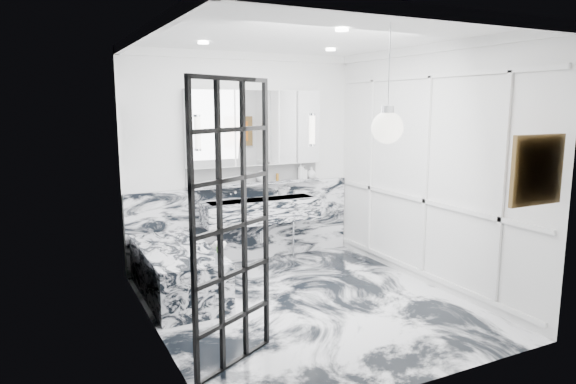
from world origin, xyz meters
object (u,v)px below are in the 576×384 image
bathtub (177,272)px  crittall_door (232,227)px  mirror_cabinet (255,128)px  trough_sink (261,210)px

bathtub → crittall_door: bearing=-89.3°
mirror_cabinet → crittall_door: bearing=-116.9°
trough_sink → mirror_cabinet: bearing=90.0°
crittall_door → mirror_cabinet: (1.30, 2.57, 0.66)m
crittall_door → mirror_cabinet: 2.95m
trough_sink → mirror_cabinet: 1.10m
trough_sink → bathtub: (-1.33, -0.66, -0.45)m
trough_sink → mirror_cabinet: (-0.00, 0.17, 1.09)m
bathtub → trough_sink: bearing=26.5°
crittall_door → bathtub: crittall_door is taller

